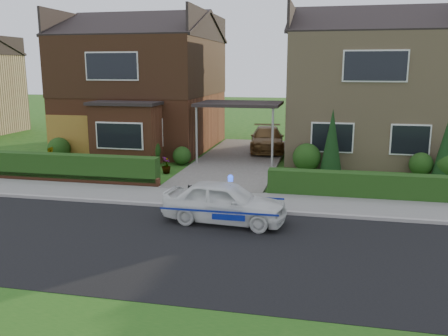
# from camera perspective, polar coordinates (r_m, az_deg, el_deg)

# --- Properties ---
(ground) EXTENTS (120.00, 120.00, 0.00)m
(ground) POSITION_cam_1_polar(r_m,az_deg,el_deg) (12.16, -7.52, -9.01)
(ground) COLOR #1B5015
(ground) RESTS_ON ground
(road) EXTENTS (60.00, 6.00, 0.02)m
(road) POSITION_cam_1_polar(r_m,az_deg,el_deg) (12.16, -7.52, -9.01)
(road) COLOR black
(road) RESTS_ON ground
(kerb) EXTENTS (60.00, 0.16, 0.12)m
(kerb) POSITION_cam_1_polar(r_m,az_deg,el_deg) (14.90, -3.61, -4.72)
(kerb) COLOR #9E9993
(kerb) RESTS_ON ground
(sidewalk) EXTENTS (60.00, 2.00, 0.10)m
(sidewalk) POSITION_cam_1_polar(r_m,az_deg,el_deg) (15.87, -2.59, -3.70)
(sidewalk) COLOR slate
(sidewalk) RESTS_ON ground
(driveway) EXTENTS (3.80, 12.00, 0.12)m
(driveway) POSITION_cam_1_polar(r_m,az_deg,el_deg) (22.43, 1.86, 0.99)
(driveway) COLOR #666059
(driveway) RESTS_ON ground
(house_left) EXTENTS (7.50, 9.53, 7.25)m
(house_left) POSITION_cam_1_polar(r_m,az_deg,el_deg) (26.42, -9.58, 10.68)
(house_left) COLOR brown
(house_left) RESTS_ON ground
(house_right) EXTENTS (7.50, 8.06, 7.25)m
(house_right) POSITION_cam_1_polar(r_m,az_deg,el_deg) (24.75, 16.75, 9.93)
(house_right) COLOR tan
(house_right) RESTS_ON ground
(carport_link) EXTENTS (3.80, 3.00, 2.77)m
(carport_link) POSITION_cam_1_polar(r_m,az_deg,el_deg) (22.04, 1.89, 7.61)
(carport_link) COLOR black
(carport_link) RESTS_ON ground
(garage_door) EXTENTS (2.20, 0.10, 2.10)m
(garage_door) POSITION_cam_1_polar(r_m,az_deg,el_deg) (24.17, -18.25, 3.57)
(garage_door) COLOR brown
(garage_door) RESTS_ON ground
(dwarf_wall) EXTENTS (7.70, 0.25, 0.36)m
(dwarf_wall) POSITION_cam_1_polar(r_m,az_deg,el_deg) (19.14, -18.70, -1.20)
(dwarf_wall) COLOR brown
(dwarf_wall) RESTS_ON ground
(hedge_left) EXTENTS (7.50, 0.55, 0.90)m
(hedge_left) POSITION_cam_1_polar(r_m,az_deg,el_deg) (19.31, -18.44, -1.62)
(hedge_left) COLOR black
(hedge_left) RESTS_ON ground
(hedge_right) EXTENTS (7.50, 0.55, 0.80)m
(hedge_right) POSITION_cam_1_polar(r_m,az_deg,el_deg) (16.71, 18.23, -3.67)
(hedge_right) COLOR black
(hedge_right) RESTS_ON ground
(shrub_left_far) EXTENTS (1.08, 1.08, 1.08)m
(shrub_left_far) POSITION_cam_1_polar(r_m,az_deg,el_deg) (23.98, -19.24, 2.21)
(shrub_left_far) COLOR black
(shrub_left_far) RESTS_ON ground
(shrub_left_mid) EXTENTS (1.32, 1.32, 1.32)m
(shrub_left_mid) POSITION_cam_1_polar(r_m,az_deg,el_deg) (21.79, -9.35, 2.11)
(shrub_left_mid) COLOR black
(shrub_left_mid) RESTS_ON ground
(shrub_left_near) EXTENTS (0.84, 0.84, 0.84)m
(shrub_left_near) POSITION_cam_1_polar(r_m,az_deg,el_deg) (21.59, -5.08, 1.49)
(shrub_left_near) COLOR black
(shrub_left_near) RESTS_ON ground
(shrub_right_near) EXTENTS (1.20, 1.20, 1.20)m
(shrub_right_near) POSITION_cam_1_polar(r_m,az_deg,el_deg) (20.43, 9.93, 1.27)
(shrub_right_near) COLOR black
(shrub_right_near) RESTS_ON ground
(shrub_right_mid) EXTENTS (0.96, 0.96, 0.96)m
(shrub_right_mid) POSITION_cam_1_polar(r_m,az_deg,el_deg) (20.91, 22.62, 0.43)
(shrub_right_mid) COLOR black
(shrub_right_mid) RESTS_ON ground
(conifer_a) EXTENTS (0.90, 0.90, 2.60)m
(conifer_a) POSITION_cam_1_polar(r_m,az_deg,el_deg) (20.11, 12.83, 3.00)
(conifer_a) COLOR black
(conifer_a) RESTS_ON ground
(conifer_b) EXTENTS (0.90, 0.90, 2.20)m
(conifer_b) POSITION_cam_1_polar(r_m,az_deg,el_deg) (20.68, 25.08, 1.85)
(conifer_b) COLOR black
(conifer_b) RESTS_ON ground
(police_car) EXTENTS (3.23, 3.63, 1.36)m
(police_car) POSITION_cam_1_polar(r_m,az_deg,el_deg) (13.43, 0.09, -4.17)
(police_car) COLOR white
(police_car) RESTS_ON ground
(driveway_car) EXTENTS (2.19, 4.32, 1.20)m
(driveway_car) POSITION_cam_1_polar(r_m,az_deg,el_deg) (24.64, 5.21, 3.50)
(driveway_car) COLOR brown
(driveway_car) RESTS_ON driveway
(potted_plant_a) EXTENTS (0.39, 0.28, 0.71)m
(potted_plant_a) POSITION_cam_1_polar(r_m,az_deg,el_deg) (22.34, -23.43, 0.73)
(potted_plant_a) COLOR gray
(potted_plant_a) RESTS_ON ground
(potted_plant_b) EXTENTS (0.58, 0.58, 0.83)m
(potted_plant_b) POSITION_cam_1_polar(r_m,az_deg,el_deg) (22.89, -20.32, 1.37)
(potted_plant_b) COLOR gray
(potted_plant_b) RESTS_ON ground
(potted_plant_c) EXTENTS (0.39, 0.39, 0.69)m
(potted_plant_c) POSITION_cam_1_polar(r_m,az_deg,el_deg) (19.86, -6.97, 0.30)
(potted_plant_c) COLOR gray
(potted_plant_c) RESTS_ON ground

